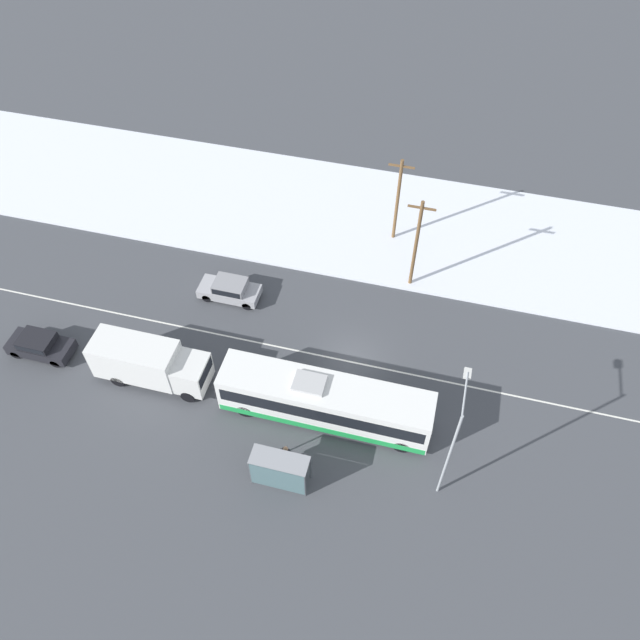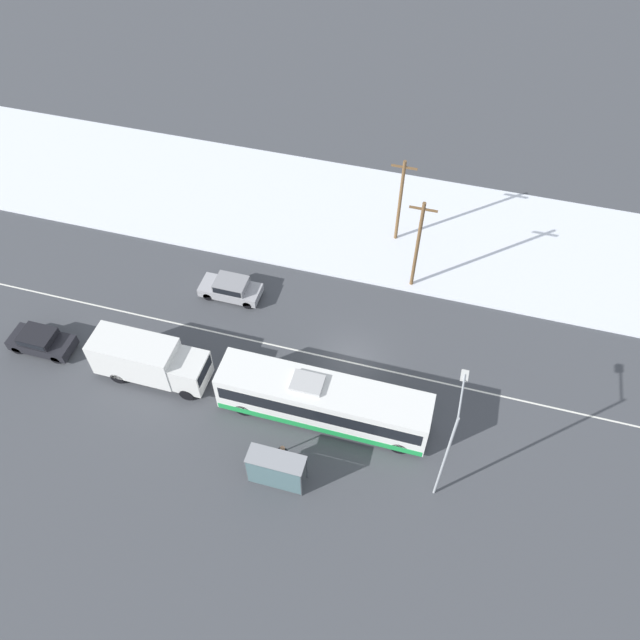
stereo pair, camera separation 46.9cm
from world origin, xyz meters
The scene contains 12 objects.
ground_plane centered at (0.00, 0.00, 0.00)m, with size 120.00×120.00×0.00m, color #424449.
snow_lot centered at (0.00, 13.42, 0.06)m, with size 80.00×12.87×0.12m.
lane_marking_center centered at (0.00, 0.00, 0.00)m, with size 60.00×0.12×0.00m.
city_bus centered at (-0.65, -4.23, 1.57)m, with size 12.38×2.57×3.22m.
box_truck centered at (-11.68, -4.25, 1.66)m, with size 7.12×2.30×3.00m.
sedan_car centered at (-9.31, 3.38, 0.79)m, with size 4.19×1.80×1.45m.
parked_car_near_truck centered at (-19.40, -4.19, 0.80)m, with size 4.11×1.80×1.48m.
pedestrian_at_stop centered at (-1.99, -7.77, 1.10)m, with size 0.65×0.29×1.79m.
bus_shelter centered at (-1.98, -9.10, 1.68)m, with size 3.15×1.20×2.40m.
streetlamp centered at (6.49, -6.72, 4.97)m, with size 0.36×2.95×7.86m.
utility_pole_roadside centered at (2.53, 7.70, 3.88)m, with size 1.80×0.24×7.40m.
utility_pole_snowlot centered at (0.54, 12.07, 3.70)m, with size 1.80×0.24×7.04m.
Camera 2 is at (4.34, -22.91, 32.31)m, focal length 35.00 mm.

